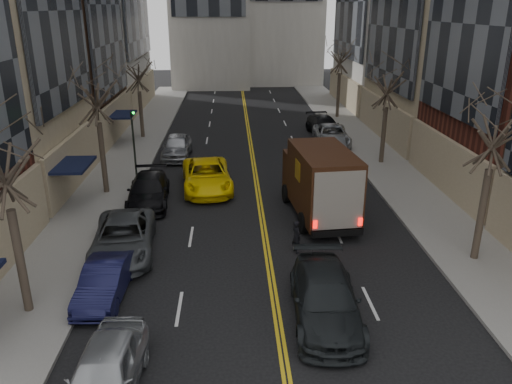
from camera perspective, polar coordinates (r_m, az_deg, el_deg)
The scene contains 20 objects.
sidewalk_left at distance 36.77m, azimuth -14.57°, elevation 3.76°, with size 4.00×66.00×0.15m, color slate.
sidewalk_right at distance 37.50m, azimuth 13.52°, elevation 4.17°, with size 4.00×66.00×0.15m, color slate.
tree_lf_mid at distance 28.71m, azimuth -18.01°, elevation 12.21°, with size 3.20×3.20×8.91m.
tree_lf_far at distance 41.40m, azimuth -13.44°, elevation 14.10°, with size 3.20×3.20×8.12m.
tree_rt_near at distance 21.54m, azimuth 26.03°, elevation 8.27°, with size 3.20×3.20×8.71m.
tree_rt_mid at distance 34.36m, azimuth 14.97°, elevation 13.00°, with size 3.20×3.20×8.32m.
tree_rt_far at distance 48.76m, azimuth 9.70°, elevation 16.10°, with size 3.20×3.20×9.11m.
traffic_signal at distance 31.01m, azimuth -13.84°, elevation 6.02°, with size 0.29×0.26×4.70m.
ups_truck at distance 25.47m, azimuth 7.28°, elevation 1.08°, with size 3.26×6.96×3.70m.
observer_sedan at distance 17.74m, azimuth 7.93°, elevation -11.96°, with size 2.53×5.62×1.60m.
taxi at distance 29.67m, azimuth -5.64°, elevation 1.88°, with size 2.76×5.98×1.66m, color yellow.
pedestrian at distance 22.05m, azimuth 4.63°, elevation -5.09°, with size 0.55×0.36×1.52m, color black.
parked_lf_a at distance 15.20m, azimuth -16.87°, elevation -19.19°, with size 1.82×4.53×1.54m, color #ADB1B5.
parked_lf_b at distance 19.63m, azimuth -16.90°, elevation -9.69°, with size 1.45×4.14×1.37m, color #101133.
parked_lf_c at distance 22.61m, azimuth -14.93°, elevation -5.05°, with size 2.57×5.58×1.55m, color #44474B.
parked_lf_d at distance 27.95m, azimuth -12.20°, elevation 0.16°, with size 2.14×5.26×1.53m, color black.
parked_lf_e at distance 36.28m, azimuth -9.05°, elevation 5.17°, with size 1.94×4.82×1.64m, color #9A9CA1.
parked_rt_a at distance 36.68m, azimuth 8.90°, elevation 5.15°, with size 1.48×4.24×1.40m, color #505459.
parked_rt_b at distance 39.57m, azimuth 8.62°, elevation 6.42°, with size 2.59×5.62×1.56m, color #B4B6BC.
parked_rt_c at distance 42.63m, azimuth 7.79°, elevation 7.48°, with size 2.19×5.39×1.57m, color black.
Camera 1 is at (-1.50, -7.53, 10.27)m, focal length 35.00 mm.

